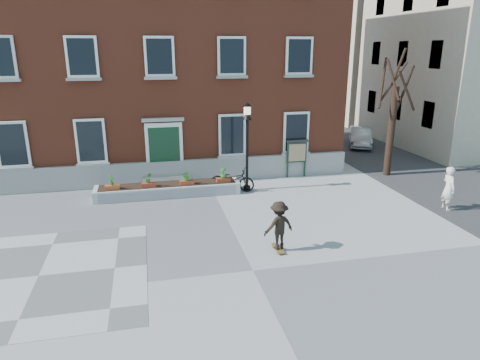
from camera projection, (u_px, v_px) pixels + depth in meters
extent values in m
plane|color=gray|center=(253.00, 270.00, 12.37)|extent=(100.00, 100.00, 0.00)
cube|color=#5B5B5E|center=(38.00, 276.00, 12.06)|extent=(6.00, 6.00, 0.01)
imported|color=black|center=(232.00, 179.00, 19.10)|extent=(2.13, 1.44, 1.06)
imported|color=#B2B4B7|center=(360.00, 137.00, 27.82)|extent=(2.74, 3.92, 1.23)
imported|color=white|center=(449.00, 188.00, 16.80)|extent=(0.45, 0.66, 1.76)
cube|color=brown|center=(156.00, 51.00, 23.23)|extent=(18.00, 10.00, 12.00)
cube|color=#989893|center=(166.00, 173.00, 20.07)|extent=(18.00, 0.24, 1.10)
cube|color=#ACADA7|center=(166.00, 183.00, 20.09)|extent=(2.60, 0.80, 0.20)
cube|color=#9A9A95|center=(166.00, 178.00, 20.17)|extent=(2.20, 0.50, 0.20)
cube|color=white|center=(164.00, 150.00, 19.78)|extent=(1.70, 0.12, 2.50)
cube|color=#13361F|center=(165.00, 152.00, 19.77)|extent=(1.40, 0.06, 2.30)
cube|color=#A7A7A1|center=(163.00, 120.00, 19.33)|extent=(1.90, 0.25, 0.15)
cube|color=white|center=(13.00, 145.00, 18.28)|extent=(1.30, 0.10, 2.00)
cube|color=black|center=(12.00, 145.00, 18.24)|extent=(1.08, 0.04, 1.78)
cube|color=#979792|center=(16.00, 169.00, 18.54)|extent=(1.44, 0.20, 0.12)
cube|color=#A2A39D|center=(2.00, 80.00, 17.43)|extent=(1.44, 0.20, 0.12)
cube|color=white|center=(91.00, 141.00, 18.94)|extent=(1.30, 0.10, 2.00)
cube|color=black|center=(91.00, 141.00, 18.90)|extent=(1.08, 0.04, 1.78)
cube|color=#A6A6A1|center=(93.00, 165.00, 19.20)|extent=(1.44, 0.20, 0.12)
cube|color=white|center=(82.00, 57.00, 17.88)|extent=(1.30, 0.10, 1.70)
cube|color=black|center=(82.00, 57.00, 17.83)|extent=(1.08, 0.04, 1.48)
cube|color=#979792|center=(84.00, 79.00, 18.09)|extent=(1.44, 0.20, 0.12)
cube|color=white|center=(159.00, 56.00, 18.53)|extent=(1.30, 0.10, 1.70)
cube|color=black|center=(160.00, 56.00, 18.49)|extent=(1.08, 0.04, 1.48)
cube|color=#ADACA7|center=(161.00, 78.00, 18.75)|extent=(1.44, 0.20, 0.12)
cube|color=white|center=(232.00, 135.00, 20.26)|extent=(1.30, 0.10, 2.00)
cube|color=black|center=(232.00, 135.00, 20.22)|extent=(1.08, 0.04, 1.78)
cube|color=#A8A7A2|center=(233.00, 157.00, 20.52)|extent=(1.44, 0.20, 0.12)
cube|color=white|center=(232.00, 56.00, 19.19)|extent=(1.30, 0.10, 1.70)
cube|color=black|center=(232.00, 56.00, 19.15)|extent=(1.08, 0.04, 1.48)
cube|color=gray|center=(232.00, 77.00, 19.41)|extent=(1.44, 0.20, 0.12)
cube|color=white|center=(296.00, 132.00, 20.92)|extent=(1.30, 0.10, 2.00)
cube|color=black|center=(296.00, 133.00, 20.87)|extent=(1.08, 0.04, 1.78)
cube|color=#A0A09B|center=(296.00, 154.00, 21.18)|extent=(1.44, 0.20, 0.12)
cube|color=white|center=(299.00, 56.00, 19.85)|extent=(1.30, 0.10, 1.70)
cube|color=black|center=(299.00, 56.00, 19.81)|extent=(1.08, 0.04, 1.48)
cube|color=#969691|center=(299.00, 76.00, 20.07)|extent=(1.44, 0.20, 0.12)
cube|color=silver|center=(168.00, 190.00, 18.60)|extent=(6.20, 1.10, 0.50)
cube|color=silver|center=(169.00, 194.00, 18.07)|extent=(5.80, 0.02, 0.40)
cube|color=black|center=(168.00, 184.00, 18.52)|extent=(5.80, 0.90, 0.06)
cube|color=#984721|center=(112.00, 187.00, 17.79)|extent=(0.60, 0.25, 0.20)
imported|color=#275E1C|center=(112.00, 180.00, 17.69)|extent=(0.24, 0.24, 0.45)
cube|color=maroon|center=(149.00, 185.00, 18.09)|extent=(0.60, 0.25, 0.20)
imported|color=#34671F|center=(149.00, 178.00, 18.00)|extent=(0.25, 0.25, 0.45)
cube|color=#983C21|center=(187.00, 183.00, 18.42)|extent=(0.60, 0.25, 0.20)
imported|color=#276B20|center=(187.00, 175.00, 18.33)|extent=(0.40, 0.40, 0.45)
cube|color=maroon|center=(223.00, 180.00, 18.75)|extent=(0.60, 0.25, 0.20)
imported|color=#2A6E21|center=(223.00, 173.00, 18.66)|extent=(0.25, 0.25, 0.45)
cylinder|color=black|center=(391.00, 132.00, 21.03)|extent=(0.36, 0.36, 4.40)
cylinder|color=black|center=(405.00, 89.00, 20.51)|extent=(0.12, 1.12, 2.23)
cylinder|color=#321F16|center=(393.00, 82.00, 20.85)|extent=(1.18, 0.49, 1.97)
cylinder|color=black|center=(383.00, 83.00, 20.57)|extent=(0.88, 1.14, 2.35)
cylinder|color=black|center=(393.00, 80.00, 20.01)|extent=(0.60, 0.77, 1.90)
cylinder|color=black|center=(407.00, 91.00, 19.88)|extent=(1.39, 0.55, 1.95)
cylinder|color=black|center=(399.00, 65.00, 20.24)|extent=(0.43, 0.48, 1.58)
cube|color=#373639|center=(351.00, 135.00, 31.62)|extent=(8.00, 36.00, 0.01)
cube|color=#BCAE97|center=(475.00, 34.00, 27.05)|extent=(10.00, 11.00, 14.00)
cube|color=beige|center=(377.00, 44.00, 38.39)|extent=(10.00, 11.00, 13.00)
cube|color=black|center=(429.00, 115.00, 24.38)|extent=(0.08, 1.00, 1.50)
cube|color=black|center=(397.00, 107.00, 27.37)|extent=(0.08, 1.00, 1.50)
cube|color=black|center=(372.00, 102.00, 30.35)|extent=(0.08, 1.00, 1.50)
cube|color=black|center=(436.00, 55.00, 23.40)|extent=(0.08, 1.00, 1.50)
cube|color=black|center=(403.00, 54.00, 26.39)|extent=(0.08, 1.00, 1.50)
cube|color=black|center=(377.00, 53.00, 29.37)|extent=(0.08, 1.00, 1.50)
cube|color=black|center=(381.00, 3.00, 28.42)|extent=(0.08, 1.00, 1.50)
cylinder|color=black|center=(247.00, 188.00, 19.32)|extent=(0.32, 0.32, 0.20)
cylinder|color=black|center=(247.00, 156.00, 18.87)|extent=(0.12, 0.12, 3.20)
cone|color=black|center=(247.00, 116.00, 18.36)|extent=(0.40, 0.40, 0.30)
cube|color=beige|center=(247.00, 110.00, 18.28)|extent=(0.24, 0.24, 0.34)
cone|color=black|center=(247.00, 104.00, 18.21)|extent=(0.40, 0.40, 0.16)
cylinder|color=#1A3424|center=(288.00, 160.00, 20.99)|extent=(0.08, 0.08, 1.80)
cylinder|color=#172F1F|center=(305.00, 159.00, 21.17)|extent=(0.08, 0.08, 1.80)
cube|color=#193325|center=(297.00, 152.00, 20.98)|extent=(1.00, 0.10, 1.00)
cube|color=#C9B582|center=(297.00, 153.00, 20.92)|extent=(0.85, 0.02, 0.85)
cube|color=#36312F|center=(297.00, 141.00, 20.81)|extent=(1.10, 0.16, 0.10)
cube|color=brown|center=(278.00, 248.00, 13.60)|extent=(0.22, 0.78, 0.03)
cylinder|color=black|center=(278.00, 254.00, 13.33)|extent=(0.03, 0.05, 0.05)
cylinder|color=black|center=(284.00, 253.00, 13.37)|extent=(0.03, 0.05, 0.05)
cylinder|color=black|center=(273.00, 246.00, 13.85)|extent=(0.03, 0.05, 0.05)
cylinder|color=black|center=(278.00, 245.00, 13.89)|extent=(0.03, 0.05, 0.05)
imported|color=black|center=(279.00, 225.00, 13.36)|extent=(1.12, 0.81, 1.57)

